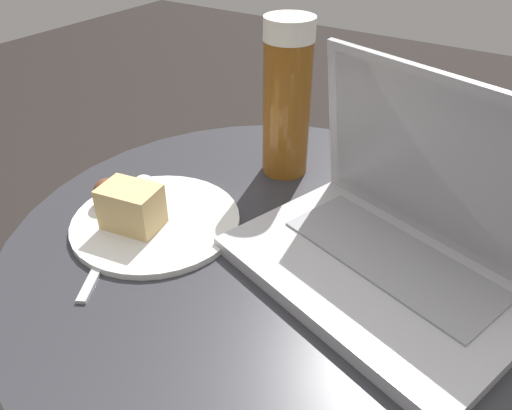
{
  "coord_description": "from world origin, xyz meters",
  "views": [
    {
      "loc": [
        0.26,
        -0.44,
        0.97
      ],
      "look_at": [
        -0.01,
        -0.03,
        0.63
      ],
      "focal_mm": 35.0,
      "sensor_mm": 36.0,
      "label": 1
    }
  ],
  "objects": [
    {
      "name": "laptop",
      "position": [
        0.14,
        0.03,
        0.61
      ],
      "size": [
        0.38,
        0.31,
        0.23
      ],
      "color": "#B2B2B7",
      "rests_on": "table"
    },
    {
      "name": "beer_glass",
      "position": [
        -0.09,
        0.17,
        0.68
      ],
      "size": [
        0.07,
        0.07,
        0.24
      ],
      "color": "brown",
      "rests_on": "table"
    },
    {
      "name": "table",
      "position": [
        0.0,
        0.0,
        0.43
      ],
      "size": [
        0.71,
        0.71,
        0.56
      ],
      "color": "#9E9EA3",
      "rests_on": "ground_plane"
    },
    {
      "name": "fork",
      "position": [
        -0.18,
        -0.13,
        0.57
      ],
      "size": [
        0.1,
        0.17,
        0.0
      ],
      "color": "#B2B2B7",
      "rests_on": "table"
    },
    {
      "name": "snack_plate",
      "position": [
        -0.17,
        -0.07,
        0.58
      ],
      "size": [
        0.23,
        0.23,
        0.07
      ],
      "color": "silver",
      "rests_on": "table"
    }
  ]
}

